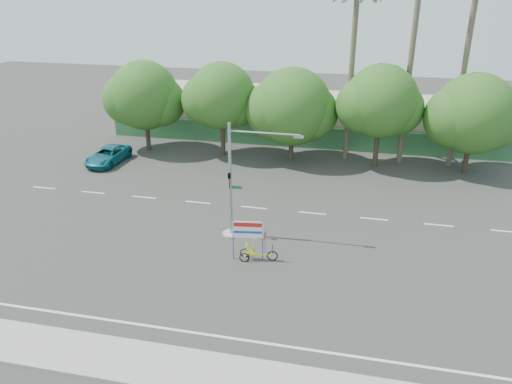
# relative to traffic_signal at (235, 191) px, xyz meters

# --- Properties ---
(ground) EXTENTS (120.00, 120.00, 0.00)m
(ground) POSITION_rel_traffic_signal_xyz_m (2.20, -3.98, -2.92)
(ground) COLOR #33302D
(ground) RESTS_ON ground
(sidewalk_near) EXTENTS (50.00, 2.40, 0.12)m
(sidewalk_near) POSITION_rel_traffic_signal_xyz_m (2.20, -11.48, -2.86)
(sidewalk_near) COLOR gray
(sidewalk_near) RESTS_ON ground
(fence) EXTENTS (38.00, 0.08, 2.00)m
(fence) POSITION_rel_traffic_signal_xyz_m (2.20, 17.52, -1.92)
(fence) COLOR #336B3D
(fence) RESTS_ON ground
(building_left) EXTENTS (12.00, 8.00, 4.00)m
(building_left) POSITION_rel_traffic_signal_xyz_m (-7.80, 22.02, -0.92)
(building_left) COLOR #BDB296
(building_left) RESTS_ON ground
(building_right) EXTENTS (14.00, 8.00, 3.60)m
(building_right) POSITION_rel_traffic_signal_xyz_m (10.20, 22.02, -1.12)
(building_right) COLOR #BDB296
(building_right) RESTS_ON ground
(tree_far_left) EXTENTS (7.14, 6.00, 7.96)m
(tree_far_left) POSITION_rel_traffic_signal_xyz_m (-11.85, 14.02, 1.84)
(tree_far_left) COLOR #473828
(tree_far_left) RESTS_ON ground
(tree_left) EXTENTS (6.66, 5.60, 8.07)m
(tree_left) POSITION_rel_traffic_signal_xyz_m (-4.85, 14.02, 2.14)
(tree_left) COLOR #473828
(tree_left) RESTS_ON ground
(tree_center) EXTENTS (7.62, 6.40, 7.85)m
(tree_center) POSITION_rel_traffic_signal_xyz_m (1.14, 14.02, 1.55)
(tree_center) COLOR #473828
(tree_center) RESTS_ON ground
(tree_right) EXTENTS (6.90, 5.80, 8.36)m
(tree_right) POSITION_rel_traffic_signal_xyz_m (8.15, 14.02, 2.32)
(tree_right) COLOR #473828
(tree_right) RESTS_ON ground
(tree_far_right) EXTENTS (7.38, 6.20, 7.94)m
(tree_far_right) POSITION_rel_traffic_signal_xyz_m (15.15, 14.02, 1.73)
(tree_far_right) COLOR #473828
(tree_far_right) RESTS_ON ground
(palm_tall) EXTENTS (3.73, 3.79, 17.45)m
(palm_tall) POSITION_rel_traffic_signal_xyz_m (10.20, 15.52, 7.55)
(palm_tall) COLOR #70604C
(palm_tall) RESTS_ON ground
(palm_mid) EXTENTS (3.73, 3.79, 15.45)m
(palm_mid) POSITION_rel_traffic_signal_xyz_m (14.20, 15.52, 6.48)
(palm_mid) COLOR #70604C
(palm_mid) RESTS_ON ground
(palm_short) EXTENTS (3.73, 3.79, 14.45)m
(palm_short) POSITION_rel_traffic_signal_xyz_m (5.70, 15.52, 5.94)
(palm_short) COLOR #70604C
(palm_short) RESTS_ON ground
(traffic_signal) EXTENTS (4.72, 1.10, 7.00)m
(traffic_signal) POSITION_rel_traffic_signal_xyz_m (0.00, 0.00, 0.00)
(traffic_signal) COLOR gray
(traffic_signal) RESTS_ON ground
(trike_billboard) EXTENTS (2.50, 0.76, 2.47)m
(trike_billboard) POSITION_rel_traffic_signal_xyz_m (1.59, -2.57, -1.93)
(trike_billboard) COLOR black
(trike_billboard) RESTS_ON ground
(pickup_truck) EXTENTS (2.49, 4.93, 1.34)m
(pickup_truck) POSITION_rel_traffic_signal_xyz_m (-13.69, 10.01, -2.25)
(pickup_truck) COLOR #106571
(pickup_truck) RESTS_ON ground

